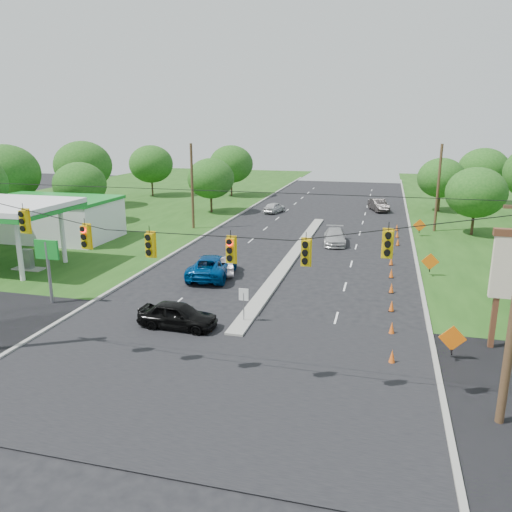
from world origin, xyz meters
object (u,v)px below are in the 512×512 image
(white_sedan, at_px, (222,264))
(blue_pickup, at_px, (213,266))
(gas_station, at_px, (43,216))
(black_sedan, at_px, (178,315))

(white_sedan, xyz_separation_m, blue_pickup, (-0.36, -1.08, 0.17))
(gas_station, xyz_separation_m, blue_pickup, (18.97, -6.26, -1.75))
(blue_pickup, bearing_deg, white_sedan, -113.05)
(white_sedan, bearing_deg, gas_station, -38.10)
(gas_station, relative_size, black_sedan, 4.48)
(gas_station, height_order, black_sedan, gas_station)
(gas_station, distance_m, blue_pickup, 20.05)
(black_sedan, bearing_deg, gas_station, 53.74)
(gas_station, distance_m, black_sedan, 25.84)
(white_sedan, height_order, blue_pickup, blue_pickup)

